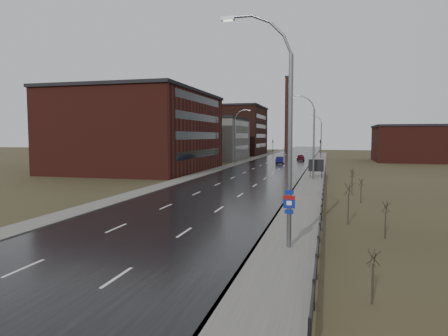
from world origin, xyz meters
The scene contains 26 objects.
ground centered at (0.00, 0.00, 0.00)m, with size 320.00×320.00×0.00m, color #2D2819.
road centered at (0.00, 60.00, 0.03)m, with size 14.00×300.00×0.06m, color black.
sidewalk_right centered at (8.60, 35.00, 0.09)m, with size 3.20×180.00×0.18m, color #595651.
curb_right centered at (7.08, 35.00, 0.09)m, with size 0.16×180.00×0.18m, color slate.
sidewalk_left centered at (-8.20, 60.00, 0.06)m, with size 2.40×260.00×0.12m, color #595651.
warehouse_near centered at (-20.99, 45.00, 6.76)m, with size 22.44×28.56×13.50m.
warehouse_mid centered at (-17.99, 78.00, 5.26)m, with size 16.32×20.40×10.50m.
warehouse_far centered at (-22.99, 108.00, 7.76)m, with size 26.52×24.48×15.50m.
building_right centered at (30.30, 82.00, 4.26)m, with size 18.36×16.32×8.50m.
smokestack centered at (-6.00, 150.00, 15.50)m, with size 2.70×2.70×30.70m.
streetlight_main centered at (8.47, 2.00, 6.06)m, with size 3.91×0.29×12.11m.
streetlight_right_mid centered at (8.50, 36.00, 5.84)m, with size 3.36×0.28×11.35m.
streetlight_left centered at (-7.70, 62.00, 5.84)m, with size 3.36×0.28×11.35m.
streetlight_right_far centered at (8.50, 90.00, 5.84)m, with size 3.36×0.28×11.35m.
guardrail centered at (10.30, 18.31, 0.71)m, with size 0.10×53.05×1.10m.
shrub_a centered at (12.29, -3.95, 1.03)m, with size 0.47×0.49×1.95m.
shrub_b centered at (13.96, 5.80, 1.15)m, with size 0.52×0.54×2.17m.
shrub_c centered at (12.05, 9.03, 1.50)m, with size 0.66×0.70×2.82m.
shrub_d centered at (13.55, 18.38, 1.15)m, with size 0.52×0.54×2.17m.
shrub_e centered at (13.20, 25.45, 1.18)m, with size 0.53×0.56×2.22m.
shrub_f centered at (13.52, 31.89, 1.06)m, with size 0.48×0.50×1.99m.
billboard centered at (9.10, 37.71, 1.80)m, with size 2.06×0.17×2.72m.
traffic_light_left centered at (-8.00, 120.00, 4.60)m, with size 0.58×2.73×5.30m.
traffic_light_right centered at (8.00, 120.00, 4.60)m, with size 0.58×2.73×5.30m.
car_near centered at (0.78, 66.16, 0.75)m, with size 1.58×4.54×1.49m, color #0C0C3C.
car_far centered at (4.23, 79.72, 0.73)m, with size 1.73×4.31×1.47m, color #550E1C.
Camera 1 is at (10.69, -18.48, 5.91)m, focal length 32.00 mm.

